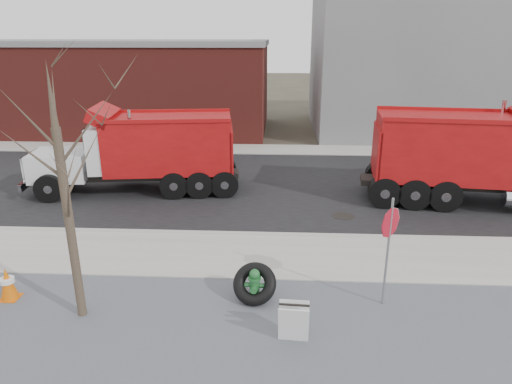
# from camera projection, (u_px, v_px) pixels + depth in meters

# --- Properties ---
(ground) EXTENTS (120.00, 120.00, 0.00)m
(ground) POSITION_uv_depth(u_px,v_px,m) (244.00, 261.00, 11.90)
(ground) COLOR #383328
(ground) RESTS_ON ground
(gravel_verge) EXTENTS (60.00, 5.00, 0.03)m
(gravel_verge) POSITION_uv_depth(u_px,v_px,m) (229.00, 347.00, 8.60)
(gravel_verge) COLOR slate
(gravel_verge) RESTS_ON ground
(sidewalk) EXTENTS (60.00, 2.50, 0.06)m
(sidewalk) POSITION_uv_depth(u_px,v_px,m) (244.00, 255.00, 12.13)
(sidewalk) COLOR #9E9B93
(sidewalk) RESTS_ON ground
(curb) EXTENTS (60.00, 0.15, 0.11)m
(curb) POSITION_uv_depth(u_px,v_px,m) (248.00, 234.00, 13.35)
(curb) COLOR #9E9B93
(curb) RESTS_ON ground
(road) EXTENTS (60.00, 9.40, 0.02)m
(road) POSITION_uv_depth(u_px,v_px,m) (256.00, 185.00, 17.84)
(road) COLOR black
(road) RESTS_ON ground
(far_sidewalk) EXTENTS (60.00, 2.00, 0.06)m
(far_sidewalk) POSITION_uv_depth(u_px,v_px,m) (262.00, 149.00, 23.21)
(far_sidewalk) COLOR #9E9B93
(far_sidewalk) RESTS_ON ground
(building_grey) EXTENTS (12.00, 10.00, 8.00)m
(building_grey) POSITION_uv_depth(u_px,v_px,m) (417.00, 62.00, 27.13)
(building_grey) COLOR gray
(building_grey) RESTS_ON ground
(building_brick) EXTENTS (20.20, 8.20, 5.30)m
(building_brick) POSITION_uv_depth(u_px,v_px,m) (100.00, 85.00, 27.55)
(building_brick) COLOR maroon
(building_brick) RESTS_ON ground
(bare_tree) EXTENTS (3.20, 3.20, 5.20)m
(bare_tree) POSITION_uv_depth(u_px,v_px,m) (61.00, 165.00, 8.52)
(bare_tree) COLOR #382D23
(bare_tree) RESTS_ON ground
(fire_hydrant) EXTENTS (0.45, 0.44, 0.80)m
(fire_hydrant) POSITION_uv_depth(u_px,v_px,m) (255.00, 287.00, 9.98)
(fire_hydrant) COLOR #296D30
(fire_hydrant) RESTS_ON ground
(truck_tire) EXTENTS (1.10, 0.99, 0.91)m
(truck_tire) POSITION_uv_depth(u_px,v_px,m) (255.00, 284.00, 9.99)
(truck_tire) COLOR black
(truck_tire) RESTS_ON ground
(stop_sign) EXTENTS (0.49, 0.51, 2.48)m
(stop_sign) POSITION_uv_depth(u_px,v_px,m) (390.00, 233.00, 9.43)
(stop_sign) COLOR gray
(stop_sign) RESTS_ON ground
(sandwich_board) EXTENTS (0.60, 0.40, 0.80)m
(sandwich_board) POSITION_uv_depth(u_px,v_px,m) (294.00, 322.00, 8.65)
(sandwich_board) COLOR silver
(sandwich_board) RESTS_ON ground
(traffic_cone_near) EXTENTS (0.40, 0.40, 0.77)m
(traffic_cone_near) POSITION_uv_depth(u_px,v_px,m) (8.00, 284.00, 10.06)
(traffic_cone_near) COLOR #DC5D06
(traffic_cone_near) RESTS_ON ground
(dump_truck_red_a) EXTENTS (8.61, 3.23, 3.44)m
(dump_truck_red_a) POSITION_uv_depth(u_px,v_px,m) (483.00, 154.00, 15.39)
(dump_truck_red_a) COLOR black
(dump_truck_red_a) RESTS_ON ground
(dump_truck_red_b) EXTENTS (7.62, 3.05, 3.19)m
(dump_truck_red_b) POSITION_uv_depth(u_px,v_px,m) (145.00, 149.00, 16.64)
(dump_truck_red_b) COLOR black
(dump_truck_red_b) RESTS_ON ground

